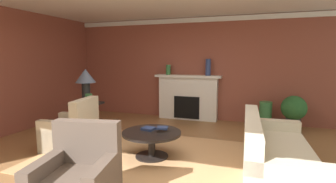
{
  "coord_description": "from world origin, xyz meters",
  "views": [
    {
      "loc": [
        1.47,
        -3.88,
        1.69
      ],
      "look_at": [
        -0.23,
        1.05,
        1.0
      ],
      "focal_mm": 27.41,
      "sensor_mm": 36.0,
      "label": 1
    }
  ],
  "objects_px": {
    "fireplace": "(188,99)",
    "coffee_table": "(152,138)",
    "sofa": "(273,157)",
    "vase_tall_corner": "(265,115)",
    "armchair_near_window": "(72,132)",
    "side_table": "(87,116)",
    "armchair_facing_fireplace": "(78,183)",
    "table_lamp": "(86,79)",
    "vase_mantel_right": "(208,67)",
    "potted_plant": "(294,110)",
    "vase_mantel_left": "(168,70)",
    "vase_on_side_table": "(89,99)"
  },
  "relations": [
    {
      "from": "vase_tall_corner",
      "to": "vase_mantel_right",
      "type": "relative_size",
      "value": 1.49
    },
    {
      "from": "coffee_table",
      "to": "fireplace",
      "type": "bearing_deg",
      "value": 92.35
    },
    {
      "from": "fireplace",
      "to": "sofa",
      "type": "relative_size",
      "value": 0.84
    },
    {
      "from": "side_table",
      "to": "vase_mantel_right",
      "type": "height_order",
      "value": "vase_mantel_right"
    },
    {
      "from": "side_table",
      "to": "vase_on_side_table",
      "type": "height_order",
      "value": "vase_on_side_table"
    },
    {
      "from": "fireplace",
      "to": "vase_on_side_table",
      "type": "xyz_separation_m",
      "value": [
        -1.62,
        -2.18,
        0.24
      ]
    },
    {
      "from": "armchair_near_window",
      "to": "side_table",
      "type": "xyz_separation_m",
      "value": [
        -0.3,
        0.87,
        0.09
      ]
    },
    {
      "from": "coffee_table",
      "to": "side_table",
      "type": "height_order",
      "value": "side_table"
    },
    {
      "from": "armchair_near_window",
      "to": "vase_mantel_left",
      "type": "bearing_deg",
      "value": 72.42
    },
    {
      "from": "coffee_table",
      "to": "vase_tall_corner",
      "type": "xyz_separation_m",
      "value": [
        1.88,
        2.56,
        -0.01
      ]
    },
    {
      "from": "fireplace",
      "to": "potted_plant",
      "type": "xyz_separation_m",
      "value": [
        2.59,
        -0.36,
        -0.09
      ]
    },
    {
      "from": "fireplace",
      "to": "vase_tall_corner",
      "type": "relative_size",
      "value": 2.77
    },
    {
      "from": "vase_tall_corner",
      "to": "vase_on_side_table",
      "type": "bearing_deg",
      "value": -152.5
    },
    {
      "from": "coffee_table",
      "to": "vase_mantel_left",
      "type": "xyz_separation_m",
      "value": [
        -0.67,
        2.81,
        1.02
      ]
    },
    {
      "from": "table_lamp",
      "to": "potted_plant",
      "type": "relative_size",
      "value": 0.9
    },
    {
      "from": "sofa",
      "to": "vase_mantel_right",
      "type": "distance_m",
      "value": 3.48
    },
    {
      "from": "table_lamp",
      "to": "armchair_facing_fireplace",
      "type": "bearing_deg",
      "value": -55.59
    },
    {
      "from": "fireplace",
      "to": "potted_plant",
      "type": "distance_m",
      "value": 2.62
    },
    {
      "from": "coffee_table",
      "to": "vase_tall_corner",
      "type": "bearing_deg",
      "value": 53.78
    },
    {
      "from": "side_table",
      "to": "table_lamp",
      "type": "relative_size",
      "value": 0.93
    },
    {
      "from": "armchair_near_window",
      "to": "side_table",
      "type": "distance_m",
      "value": 0.93
    },
    {
      "from": "table_lamp",
      "to": "vase_on_side_table",
      "type": "distance_m",
      "value": 0.45
    },
    {
      "from": "side_table",
      "to": "vase_tall_corner",
      "type": "bearing_deg",
      "value": 25.07
    },
    {
      "from": "vase_tall_corner",
      "to": "sofa",
      "type": "bearing_deg",
      "value": -89.29
    },
    {
      "from": "fireplace",
      "to": "armchair_facing_fireplace",
      "type": "xyz_separation_m",
      "value": [
        -0.08,
        -4.52,
        -0.27
      ]
    },
    {
      "from": "armchair_facing_fireplace",
      "to": "side_table",
      "type": "bearing_deg",
      "value": 124.41
    },
    {
      "from": "armchair_near_window",
      "to": "side_table",
      "type": "bearing_deg",
      "value": 109.24
    },
    {
      "from": "side_table",
      "to": "vase_mantel_left",
      "type": "relative_size",
      "value": 2.56
    },
    {
      "from": "vase_on_side_table",
      "to": "armchair_near_window",
      "type": "bearing_deg",
      "value": -78.4
    },
    {
      "from": "sofa",
      "to": "vase_tall_corner",
      "type": "relative_size",
      "value": 3.28
    },
    {
      "from": "armchair_facing_fireplace",
      "to": "vase_on_side_table",
      "type": "distance_m",
      "value": 2.84
    },
    {
      "from": "fireplace",
      "to": "coffee_table",
      "type": "relative_size",
      "value": 1.8
    },
    {
      "from": "armchair_facing_fireplace",
      "to": "vase_mantel_right",
      "type": "bearing_deg",
      "value": 81.94
    },
    {
      "from": "vase_on_side_table",
      "to": "fireplace",
      "type": "bearing_deg",
      "value": 53.42
    },
    {
      "from": "armchair_facing_fireplace",
      "to": "table_lamp",
      "type": "distance_m",
      "value": 3.12
    },
    {
      "from": "side_table",
      "to": "vase_tall_corner",
      "type": "relative_size",
      "value": 1.08
    },
    {
      "from": "vase_mantel_right",
      "to": "potted_plant",
      "type": "xyz_separation_m",
      "value": [
        2.04,
        -0.31,
        -0.95
      ]
    },
    {
      "from": "fireplace",
      "to": "armchair_near_window",
      "type": "height_order",
      "value": "fireplace"
    },
    {
      "from": "armchair_near_window",
      "to": "vase_mantel_left",
      "type": "xyz_separation_m",
      "value": [
        0.91,
        2.88,
        1.05
      ]
    },
    {
      "from": "armchair_near_window",
      "to": "potted_plant",
      "type": "distance_m",
      "value": 4.81
    },
    {
      "from": "sofa",
      "to": "armchair_near_window",
      "type": "distance_m",
      "value": 3.49
    },
    {
      "from": "sofa",
      "to": "coffee_table",
      "type": "bearing_deg",
      "value": 176.08
    },
    {
      "from": "fireplace",
      "to": "side_table",
      "type": "xyz_separation_m",
      "value": [
        -1.77,
        -2.06,
        -0.18
      ]
    },
    {
      "from": "armchair_facing_fireplace",
      "to": "table_lamp",
      "type": "xyz_separation_m",
      "value": [
        -1.68,
        2.46,
        0.92
      ]
    },
    {
      "from": "vase_tall_corner",
      "to": "vase_mantel_left",
      "type": "xyz_separation_m",
      "value": [
        -2.54,
        0.25,
        1.03
      ]
    },
    {
      "from": "vase_mantel_left",
      "to": "vase_mantel_right",
      "type": "distance_m",
      "value": 1.1
    },
    {
      "from": "armchair_near_window",
      "to": "vase_mantel_left",
      "type": "distance_m",
      "value": 3.2
    },
    {
      "from": "coffee_table",
      "to": "vase_tall_corner",
      "type": "relative_size",
      "value": 1.54
    },
    {
      "from": "coffee_table",
      "to": "vase_mantel_right",
      "type": "bearing_deg",
      "value": 81.25
    },
    {
      "from": "sofa",
      "to": "armchair_near_window",
      "type": "bearing_deg",
      "value": 178.99
    }
  ]
}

